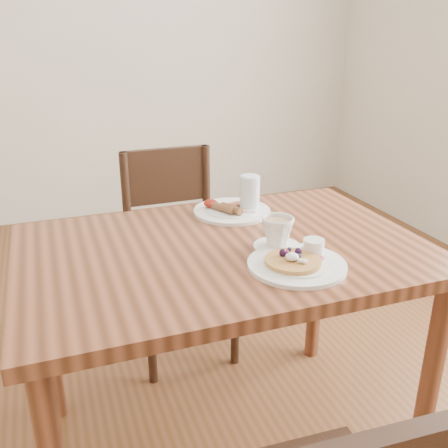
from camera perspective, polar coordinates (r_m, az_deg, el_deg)
name	(u,v)px	position (r m, az deg, el deg)	size (l,w,h in m)	color
ground	(224,439)	(1.92, 0.00, -23.41)	(5.00, 5.00, 0.00)	brown
dining_table	(224,275)	(1.53, 0.00, -5.88)	(1.20, 0.80, 0.75)	brown
chair_far	(176,244)	(2.15, -5.46, -2.27)	(0.42, 0.42, 0.88)	#311C11
pancake_plate	(298,262)	(1.37, 8.43, -4.26)	(0.27, 0.27, 0.06)	white
breakfast_plate	(231,210)	(1.75, 0.79, 1.62)	(0.27, 0.27, 0.04)	white
teacup_saucer	(277,234)	(1.47, 6.13, -1.12)	(0.14, 0.14, 0.10)	white
water_glass	(250,194)	(1.74, 2.95, 3.40)	(0.07, 0.07, 0.13)	silver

